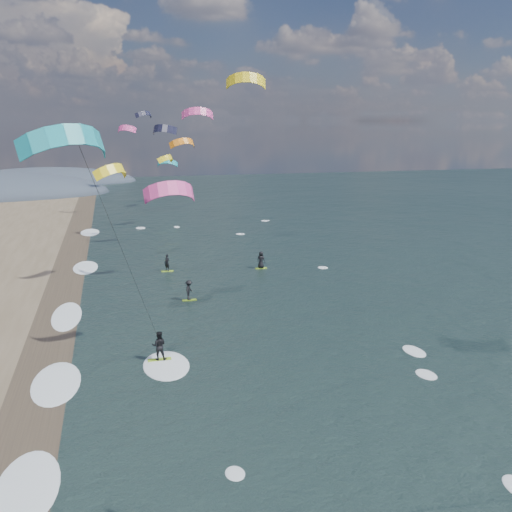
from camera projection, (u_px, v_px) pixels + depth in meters
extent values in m
cube|color=#382D23|center=(26.00, 434.00, 25.16)|extent=(3.00, 240.00, 0.00)
ellipsoid|color=#3D4756|center=(45.00, 183.00, 126.48)|extent=(40.00, 18.00, 7.00)
cube|color=#8BBA20|center=(160.00, 360.00, 32.93)|extent=(1.35, 0.42, 0.06)
imported|color=black|center=(159.00, 345.00, 32.73)|extent=(0.94, 0.80, 1.71)
ellipsoid|color=white|center=(166.00, 365.00, 32.26)|extent=(2.60, 4.20, 0.12)
cylinder|color=black|center=(123.00, 253.00, 28.05)|extent=(0.02, 0.02, 13.57)
cube|color=#8BBA20|center=(189.00, 300.00, 43.94)|extent=(1.10, 0.35, 0.05)
imported|color=black|center=(189.00, 290.00, 43.75)|extent=(0.95, 1.17, 1.57)
cube|color=#8BBA20|center=(261.00, 268.00, 53.47)|extent=(1.10, 0.35, 0.05)
imported|color=black|center=(261.00, 260.00, 53.28)|extent=(0.92, 0.87, 1.58)
cube|color=#8BBA20|center=(167.00, 271.00, 52.44)|extent=(1.10, 0.35, 0.05)
imported|color=black|center=(167.00, 263.00, 52.25)|extent=(0.65, 0.66, 1.54)
ellipsoid|color=white|center=(46.00, 485.00, 21.68)|extent=(2.40, 5.40, 0.11)
ellipsoid|color=white|center=(63.00, 382.00, 30.17)|extent=(2.40, 5.40, 0.11)
ellipsoid|color=white|center=(74.00, 315.00, 40.54)|extent=(2.40, 5.40, 0.11)
ellipsoid|color=white|center=(82.00, 268.00, 53.74)|extent=(2.40, 5.40, 0.11)
ellipsoid|color=white|center=(88.00, 232.00, 70.71)|extent=(2.40, 5.40, 0.11)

